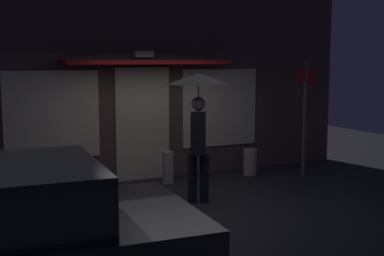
{
  "coord_description": "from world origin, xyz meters",
  "views": [
    {
      "loc": [
        -3.44,
        -7.28,
        2.33
      ],
      "look_at": [
        0.11,
        0.18,
        1.25
      ],
      "focal_mm": 48.41,
      "sensor_mm": 36.0,
      "label": 1
    }
  ],
  "objects": [
    {
      "name": "sidewalk_bollard_2",
      "position": [
        2.11,
        1.6,
        0.27
      ],
      "size": [
        0.27,
        0.27,
        0.53
      ],
      "primitive_type": "cylinder",
      "color": "#B2A899",
      "rests_on": "ground"
    },
    {
      "name": "street_sign_post",
      "position": [
        3.06,
        1.09,
        1.3
      ],
      "size": [
        0.4,
        0.07,
        2.29
      ],
      "color": "#595B60",
      "rests_on": "ground"
    },
    {
      "name": "person_with_umbrella",
      "position": [
        0.23,
        0.18,
        1.62
      ],
      "size": [
        1.06,
        1.06,
        2.12
      ],
      "rotation": [
        0.0,
        0.0,
        -2.05
      ],
      "color": "black",
      "rests_on": "ground"
    },
    {
      "name": "sidewalk_bollard",
      "position": [
        0.32,
        1.67,
        0.3
      ],
      "size": [
        0.22,
        0.22,
        0.61
      ],
      "primitive_type": "cylinder",
      "color": "#B2A899",
      "rests_on": "ground"
    },
    {
      "name": "ground_plane",
      "position": [
        0.0,
        0.0,
        0.0
      ],
      "size": [
        18.0,
        18.0,
        0.0
      ],
      "primitive_type": "plane",
      "color": "#26262B"
    },
    {
      "name": "building_facade",
      "position": [
        -0.0,
        2.34,
        1.84
      ],
      "size": [
        9.21,
        1.0,
        3.7
      ],
      "color": "brown",
      "rests_on": "ground"
    }
  ]
}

